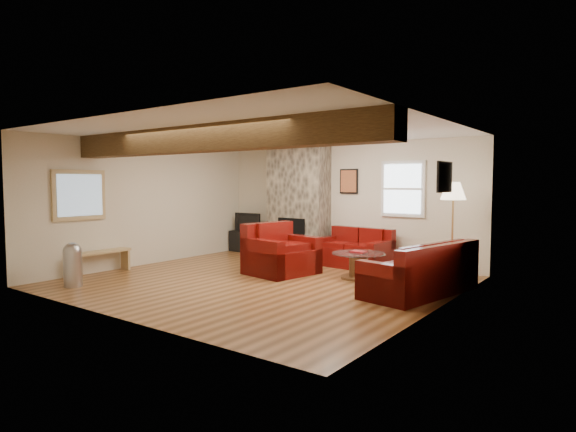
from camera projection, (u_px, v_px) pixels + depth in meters
name	position (u px, v px, depth m)	size (l,w,h in m)	color
room	(261.00, 208.00, 8.04)	(8.00, 8.00, 8.00)	brown
oak_beam	(206.00, 139.00, 6.96)	(6.00, 0.36, 0.38)	#311F0E
chimney_breast	(298.00, 203.00, 10.64)	(1.40, 0.67, 2.50)	#37312B
back_window	(403.00, 189.00, 9.40)	(0.90, 0.08, 1.10)	silver
hatch_window	(79.00, 195.00, 8.57)	(0.08, 1.00, 0.90)	tan
ceiling_dome	(336.00, 137.00, 8.15)	(0.40, 0.40, 0.18)	#EEE1CA
artwork_back	(349.00, 181.00, 10.10)	(0.42, 0.06, 0.52)	black
artwork_right	(444.00, 177.00, 6.50)	(0.06, 0.55, 0.42)	black
sofa_three	(420.00, 268.00, 7.23)	(2.02, 0.84, 0.78)	#4C0508
loveseat	(354.00, 248.00, 9.57)	(1.43, 0.82, 0.76)	#4C0508
armchair_red	(282.00, 249.00, 8.80)	(1.14, 1.00, 0.92)	#4C0508
coffee_table	(358.00, 266.00, 8.38)	(0.93, 0.93, 0.48)	#4D3218
tv_cabinet	(250.00, 242.00, 11.59)	(1.00, 0.40, 0.50)	black
television	(250.00, 222.00, 11.56)	(0.77, 0.10, 0.44)	black
floor_lamp	(453.00, 196.00, 8.21)	(0.43, 0.43, 1.68)	tan
pine_bench	(101.00, 262.00, 8.83)	(0.26, 1.12, 0.42)	tan
pedal_bin	(73.00, 265.00, 7.72)	(0.29, 0.29, 0.72)	#A5A5AA
coal_bucket	(311.00, 254.00, 10.05)	(0.38, 0.38, 0.36)	slate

